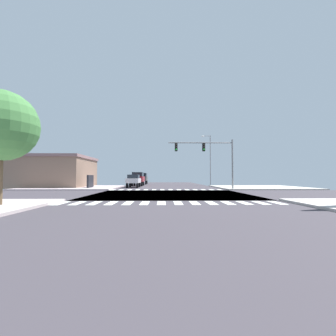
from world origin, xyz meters
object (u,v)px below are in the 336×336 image
object	(u,v)px
traffic_signal_mast	(207,152)
bank_building	(49,172)
street_lamp	(209,156)
sedan_queued_1	(134,180)
suv_farside_1	(138,178)
suv_crossing_2	(143,178)
sidewalk_tree	(1,126)

from	to	relation	value
traffic_signal_mast	bank_building	bearing A→B (deg)	163.26
street_lamp	sedan_queued_1	distance (m)	16.09
suv_farside_1	suv_crossing_2	xyz separation A→B (m)	(0.00, 9.05, 0.00)
sidewalk_tree	sedan_queued_1	world-z (taller)	sidewalk_tree
bank_building	sidewalk_tree	world-z (taller)	sidewalk_tree
sidewalk_tree	traffic_signal_mast	bearing A→B (deg)	49.99
bank_building	sidewalk_tree	bearing A→B (deg)	-69.66
street_lamp	traffic_signal_mast	bearing A→B (deg)	-102.15
traffic_signal_mast	sedan_queued_1	size ratio (longest dim) A/B	1.85
suv_farside_1	traffic_signal_mast	bearing A→B (deg)	128.68
traffic_signal_mast	suv_crossing_2	world-z (taller)	traffic_signal_mast
suv_crossing_2	street_lamp	bearing A→B (deg)	153.44
traffic_signal_mast	sidewalk_tree	xyz separation A→B (m)	(-13.74, -16.38, -0.37)
suv_farside_1	street_lamp	bearing A→B (deg)	-168.43
suv_farside_1	suv_crossing_2	world-z (taller)	same
sidewalk_tree	suv_crossing_2	bearing A→B (deg)	83.81
street_lamp	suv_farside_1	bearing A→B (deg)	-168.43
suv_farside_1	sedan_queued_1	size ratio (longest dim) A/B	1.07
sedan_queued_1	suv_farside_1	bearing A→B (deg)	-90.00
sidewalk_tree	sedan_queued_1	size ratio (longest dim) A/B	1.41
suv_farside_1	sedan_queued_1	world-z (taller)	suv_farside_1
street_lamp	suv_farside_1	distance (m)	13.72
traffic_signal_mast	street_lamp	size ratio (longest dim) A/B	0.86
traffic_signal_mast	sedan_queued_1	distance (m)	11.93
suv_farside_1	suv_crossing_2	distance (m)	9.05
traffic_signal_mast	suv_farside_1	size ratio (longest dim) A/B	1.73
suv_farside_1	suv_crossing_2	bearing A→B (deg)	-90.00
street_lamp	suv_crossing_2	xyz separation A→B (m)	(-12.85, 6.42, -4.04)
traffic_signal_mast	sidewalk_tree	bearing A→B (deg)	-130.01
street_lamp	suv_farside_1	world-z (taller)	street_lamp
bank_building	suv_crossing_2	world-z (taller)	bank_building
suv_farside_1	sidewalk_tree	bearing A→B (deg)	81.87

